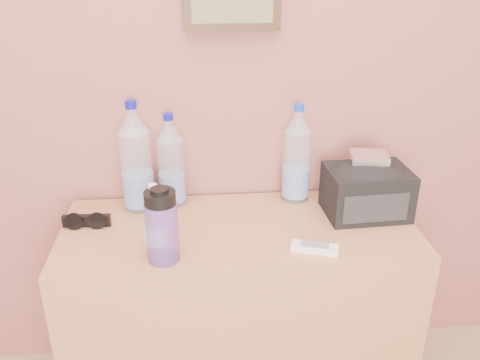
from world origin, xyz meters
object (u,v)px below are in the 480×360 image
at_px(pet_small, 156,225).
at_px(foil_packet, 369,157).
at_px(nalgene_bottle, 162,225).
at_px(dresser, 239,314).
at_px(pet_large_c, 297,158).
at_px(toiletry_bag, 367,189).
at_px(pet_large_b, 171,165).
at_px(sunglasses, 87,221).
at_px(ac_remote, 315,248).
at_px(pet_large_a, 136,163).

xyz_separation_m(pet_small, foil_packet, (0.68, 0.21, 0.09)).
bearing_deg(nalgene_bottle, dresser, 35.57).
height_order(pet_large_c, toiletry_bag, pet_large_c).
height_order(dresser, foil_packet, foil_packet).
bearing_deg(pet_large_c, dresser, -139.63).
xyz_separation_m(pet_large_b, foil_packet, (0.64, -0.11, 0.05)).
distance_m(dresser, sunglasses, 0.61).
height_order(pet_large_c, ac_remote, pet_large_c).
relative_size(pet_small, foil_packet, 1.89).
height_order(sunglasses, toiletry_bag, toiletry_bag).
height_order(pet_large_a, pet_large_b, pet_large_a).
bearing_deg(nalgene_bottle, pet_large_a, 106.38).
height_order(dresser, toiletry_bag, toiletry_bag).
bearing_deg(pet_large_a, ac_remote, -30.96).
xyz_separation_m(pet_large_b, nalgene_bottle, (-0.02, -0.35, -0.03)).
xyz_separation_m(nalgene_bottle, foil_packet, (0.66, 0.24, 0.08)).
bearing_deg(pet_large_a, foil_packet, -6.20).
distance_m(pet_large_c, ac_remote, 0.37).
xyz_separation_m(pet_large_a, foil_packet, (0.76, -0.08, 0.03)).
bearing_deg(pet_large_b, pet_large_c, -0.38).
xyz_separation_m(ac_remote, toiletry_bag, (0.22, 0.21, 0.08)).
height_order(pet_large_c, nalgene_bottle, pet_large_c).
relative_size(pet_large_b, pet_large_c, 0.94).
bearing_deg(pet_small, pet_large_b, 83.73).
bearing_deg(sunglasses, pet_large_a, 37.70).
bearing_deg(toiletry_bag, foil_packet, 75.36).
bearing_deg(toiletry_bag, pet_large_b, 165.33).
relative_size(dresser, pet_large_b, 3.48).
distance_m(pet_small, foil_packet, 0.72).
height_order(pet_large_b, ac_remote, pet_large_b).
relative_size(ac_remote, toiletry_bag, 0.52).
bearing_deg(nalgene_bottle, pet_large_c, 37.97).
xyz_separation_m(dresser, foil_packet, (0.43, 0.08, 0.54)).
height_order(pet_large_a, ac_remote, pet_large_a).
relative_size(pet_small, sunglasses, 1.47).
relative_size(nalgene_bottle, toiletry_bag, 0.85).
height_order(pet_large_a, pet_large_c, pet_large_a).
height_order(nalgene_bottle, toiletry_bag, nalgene_bottle).
bearing_deg(sunglasses, dresser, -3.25).
distance_m(dresser, pet_large_a, 0.63).
relative_size(nalgene_bottle, foil_packet, 1.90).
bearing_deg(ac_remote, toiletry_bag, 61.40).
relative_size(dresser, ac_remote, 8.13).
bearing_deg(foil_packet, nalgene_bottle, -159.94).
height_order(dresser, sunglasses, sunglasses).
relative_size(pet_large_c, nalgene_bottle, 1.54).
relative_size(pet_large_a, ac_remote, 2.72).
bearing_deg(toiletry_bag, ac_remote, -138.61).
xyz_separation_m(pet_large_a, toiletry_bag, (0.75, -0.11, -0.08)).
height_order(nalgene_bottle, foil_packet, nalgene_bottle).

